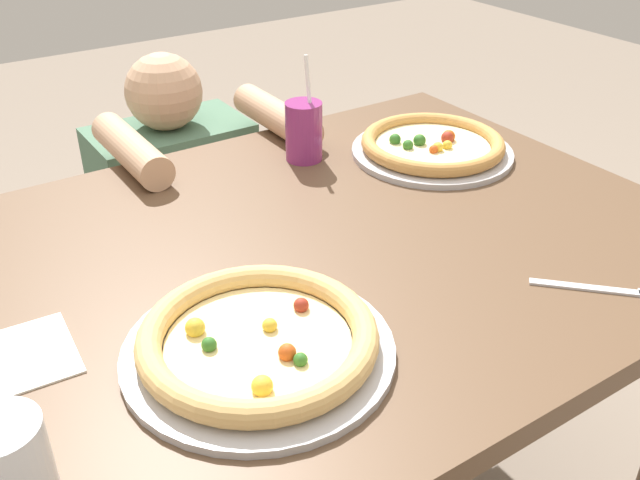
% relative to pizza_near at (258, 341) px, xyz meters
% --- Properties ---
extents(dining_table, '(1.29, 0.96, 0.75)m').
position_rel_pizza_near_xyz_m(dining_table, '(0.22, 0.20, -0.12)').
color(dining_table, brown).
rests_on(dining_table, ground).
extents(pizza_near, '(0.36, 0.36, 0.05)m').
position_rel_pizza_near_xyz_m(pizza_near, '(0.00, 0.00, 0.00)').
color(pizza_near, '#B7B7BC').
rests_on(pizza_near, dining_table).
extents(pizza_far, '(0.34, 0.34, 0.04)m').
position_rel_pizza_near_xyz_m(pizza_far, '(0.62, 0.36, -0.00)').
color(pizza_far, '#B7B7BC').
rests_on(pizza_far, dining_table).
extents(drink_cup_colored, '(0.08, 0.08, 0.21)m').
position_rel_pizza_near_xyz_m(drink_cup_colored, '(0.38, 0.49, 0.04)').
color(drink_cup_colored, '#8C2D72').
rests_on(drink_cup_colored, dining_table).
extents(water_cup_clear, '(0.08, 0.08, 0.13)m').
position_rel_pizza_near_xyz_m(water_cup_clear, '(-0.32, -0.10, 0.05)').
color(water_cup_clear, silver).
rests_on(water_cup_clear, dining_table).
extents(paper_napkin, '(0.17, 0.15, 0.00)m').
position_rel_pizza_near_xyz_m(paper_napkin, '(-0.28, 0.17, -0.02)').
color(paper_napkin, white).
rests_on(paper_napkin, dining_table).
extents(fork, '(0.16, 0.16, 0.00)m').
position_rel_pizza_near_xyz_m(fork, '(0.51, -0.16, -0.02)').
color(fork, silver).
rests_on(fork, dining_table).
extents(diner_seated, '(0.41, 0.52, 0.90)m').
position_rel_pizza_near_xyz_m(diner_seated, '(0.25, 0.88, -0.36)').
color(diner_seated, '#333847').
rests_on(diner_seated, ground).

